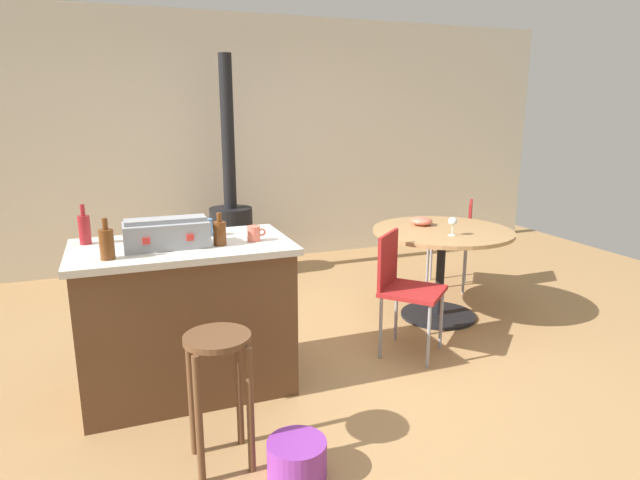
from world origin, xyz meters
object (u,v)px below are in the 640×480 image
Objects in this scene: dining_table at (442,250)px; wood_stove at (231,224)px; cup_0 at (207,227)px; folding_chair_near at (456,237)px; wine_glass at (453,222)px; wooden_stool at (219,372)px; bottle_2 at (107,243)px; cup_1 at (254,234)px; folding_chair_far at (403,283)px; bottle_1 at (220,233)px; serving_bowl at (422,221)px; bottle_0 at (84,229)px; plastic_bucket at (297,459)px; toolbox at (166,234)px; kitchen_island at (186,317)px.

wood_stove is at bearing 127.19° from dining_table.
wood_stove is 19.48× the size of cup_0.
wine_glass is at bearing -127.01° from folding_chair_near.
bottle_2 is at bearing 126.48° from wooden_stool.
cup_1 is at bearing 8.41° from bottle_2.
folding_chair_near is at bearing 22.60° from bottle_2.
bottle_1 reaches higher than folding_chair_far.
bottle_1 reaches higher than cup_1.
serving_bowl is (2.46, 0.88, -0.23)m from bottle_2.
cup_0 is 0.34m from cup_1.
bottle_0 is 0.80m from bottle_1.
cup_0 is at bearing 32.09° from bottle_2.
cup_0 is at bearing 98.55° from plastic_bucket.
wood_stove is 7.81× the size of plastic_bucket.
folding_chair_near is 0.99× the size of folding_chair_far.
dining_table is 5.88× the size of bottle_1.
toolbox is at bearing -161.16° from serving_bowl.
wine_glass is (2.07, 0.26, 0.39)m from kitchen_island.
cup_1 is at bearing -162.08° from dining_table.
dining_table is 2.27m from wood_stove.
bottle_0 is (-0.53, 0.20, 0.55)m from kitchen_island.
plastic_bucket is at bearing -137.47° from folding_chair_near.
toolbox is (-0.09, -0.05, 0.54)m from kitchen_island.
bottle_1 is (0.74, -0.31, -0.02)m from bottle_0.
folding_chair_far is 1.41m from cup_0.
folding_chair_far is at bearing 1.27° from toolbox.
cup_0 is (0.17, 0.16, 0.52)m from kitchen_island.
bottle_0 reaches higher than folding_chair_far.
dining_table is at bearing 5.81° from bottle_0.
cup_1 is (0.83, 0.12, -0.04)m from bottle_2.
kitchen_island is 1.49× the size of folding_chair_near.
folding_chair_near is 0.38× the size of wood_stove.
toolbox is at bearing 114.02° from plastic_bucket.
bottle_0 is at bearing -121.79° from wood_stove.
folding_chair_far is at bearing 28.91° from wooden_stool.
folding_chair_far is at bearing -6.17° from bottle_0.
bottle_1 is (-1.29, -0.09, 0.49)m from folding_chair_far.
cup_1 is at bearing -16.49° from bottle_0.
dining_table is 2.01m from cup_0.
bottle_2 is (0.12, -0.40, -0.01)m from bottle_0.
bottle_1 is at bearing -168.83° from wine_glass.
folding_chair_near is at bearing 21.99° from kitchen_island.
bottle_2 is 1.56× the size of wine_glass.
wood_stove is at bearing 58.21° from bottle_0.
toolbox is 0.51m from bottle_0.
kitchen_island is 0.55m from toolbox.
kitchen_island reaches higher than wine_glass.
toolbox reaches higher than serving_bowl.
folding_chair_far is 0.93m from serving_bowl.
toolbox reaches higher than plastic_bucket.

